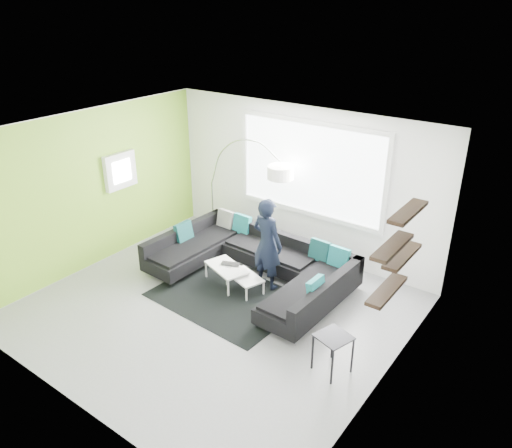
# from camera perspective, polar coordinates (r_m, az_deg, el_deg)

# --- Properties ---
(ground) EXTENTS (5.50, 5.50, 0.00)m
(ground) POSITION_cam_1_polar(r_m,az_deg,el_deg) (7.99, -4.78, -9.74)
(ground) COLOR slate
(ground) RESTS_ON ground
(room_shell) EXTENTS (5.54, 5.04, 2.82)m
(room_shell) POSITION_cam_1_polar(r_m,az_deg,el_deg) (7.25, -3.99, 2.76)
(room_shell) COLOR white
(room_shell) RESTS_ON ground
(sectional_sofa) EXTENTS (3.35, 2.14, 0.71)m
(sectional_sofa) POSITION_cam_1_polar(r_m,az_deg,el_deg) (8.51, -0.85, -4.84)
(sectional_sofa) COLOR black
(sectional_sofa) RESTS_ON ground
(rug) EXTENTS (2.36, 1.77, 0.01)m
(rug) POSITION_cam_1_polar(r_m,az_deg,el_deg) (8.28, -3.39, -8.31)
(rug) COLOR black
(rug) RESTS_ON ground
(coffee_table) EXTENTS (1.13, 0.87, 0.32)m
(coffee_table) POSITION_cam_1_polar(r_m,az_deg,el_deg) (8.46, -2.36, -6.22)
(coffee_table) COLOR white
(coffee_table) RESTS_ON ground
(arc_lamp) EXTENTS (2.09, 1.01, 2.14)m
(arc_lamp) POSITION_cam_1_polar(r_m,az_deg,el_deg) (10.10, -5.07, 4.74)
(arc_lamp) COLOR silver
(arc_lamp) RESTS_ON ground
(side_table) EXTENTS (0.51, 0.51, 0.55)m
(side_table) POSITION_cam_1_polar(r_m,az_deg,el_deg) (6.77, 8.72, -14.42)
(side_table) COLOR black
(side_table) RESTS_ON ground
(person) EXTENTS (0.66, 0.51, 1.59)m
(person) POSITION_cam_1_polar(r_m,az_deg,el_deg) (8.18, 1.29, -2.28)
(person) COLOR black
(person) RESTS_ON ground
(laptop) EXTENTS (0.47, 0.43, 0.03)m
(laptop) POSITION_cam_1_polar(r_m,az_deg,el_deg) (8.50, -3.02, -4.73)
(laptop) COLOR black
(laptop) RESTS_ON coffee_table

